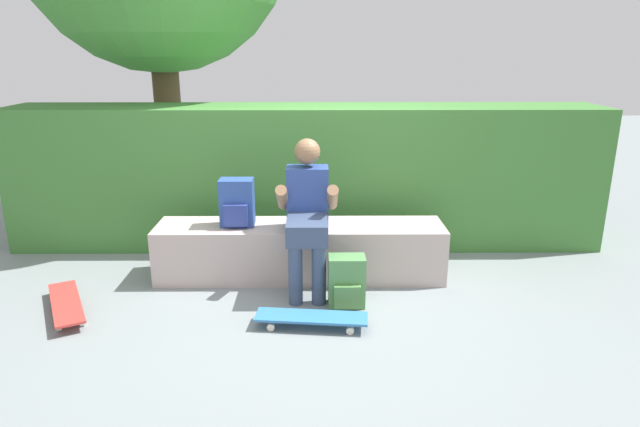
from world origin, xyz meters
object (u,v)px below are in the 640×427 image
at_px(bench_main, 300,251).
at_px(skateboard_near_person, 311,318).
at_px(backpack_on_ground, 347,282).
at_px(person_skater, 307,210).
at_px(backpack_on_bench, 237,203).
at_px(skateboard_beside_bench, 66,303).

distance_m(bench_main, skateboard_near_person, 0.93).
bearing_deg(backpack_on_ground, bench_main, 122.97).
relative_size(person_skater, backpack_on_ground, 3.05).
bearing_deg(backpack_on_bench, skateboard_beside_bench, -151.47).
relative_size(skateboard_near_person, backpack_on_ground, 2.04).
distance_m(skateboard_beside_bench, backpack_on_bench, 1.51).
bearing_deg(skateboard_beside_bench, person_skater, 13.92).
relative_size(skateboard_near_person, skateboard_beside_bench, 1.02).
height_order(skateboard_near_person, backpack_on_ground, backpack_on_ground).
xyz_separation_m(bench_main, backpack_on_bench, (-0.53, -0.01, 0.43)).
bearing_deg(skateboard_beside_bench, skateboard_near_person, -7.39).
bearing_deg(skateboard_beside_bench, backpack_on_ground, 2.76).
xyz_separation_m(skateboard_beside_bench, backpack_on_bench, (1.22, 0.66, 0.59)).
height_order(skateboard_near_person, skateboard_beside_bench, same).
distance_m(person_skater, skateboard_near_person, 0.91).
height_order(bench_main, skateboard_near_person, bench_main).
height_order(bench_main, skateboard_beside_bench, bench_main).
height_order(skateboard_beside_bench, backpack_on_bench, backpack_on_bench).
xyz_separation_m(person_skater, backpack_on_bench, (-0.59, 0.21, -0.00)).
relative_size(person_skater, skateboard_near_person, 1.50).
bearing_deg(skateboard_near_person, bench_main, 96.35).
distance_m(person_skater, backpack_on_bench, 0.63).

